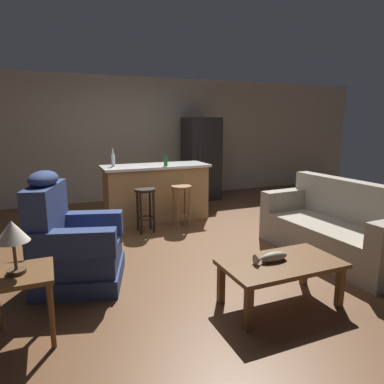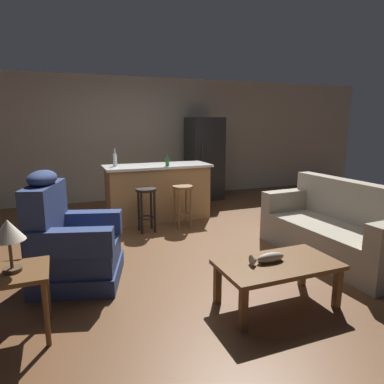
% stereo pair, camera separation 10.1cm
% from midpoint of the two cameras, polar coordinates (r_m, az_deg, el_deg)
% --- Properties ---
extents(ground_plane, '(12.00, 12.00, 0.00)m').
position_cam_midpoint_polar(ground_plane, '(4.85, -1.79, -8.55)').
color(ground_plane, brown).
extents(back_wall, '(12.00, 0.05, 2.60)m').
position_cam_midpoint_polar(back_wall, '(7.56, -10.49, 8.65)').
color(back_wall, '#A89E89').
rests_on(back_wall, ground_plane).
extents(coffee_table, '(1.10, 0.60, 0.42)m').
position_cam_midpoint_polar(coffee_table, '(3.30, 13.73, -12.11)').
color(coffee_table, brown).
rests_on(coffee_table, ground_plane).
extents(fish_figurine, '(0.34, 0.10, 0.10)m').
position_cam_midpoint_polar(fish_figurine, '(3.24, 12.14, -10.63)').
color(fish_figurine, '#4C3823').
rests_on(fish_figurine, coffee_table).
extents(couch, '(0.93, 1.94, 0.94)m').
position_cam_midpoint_polar(couch, '(4.69, 22.41, -5.78)').
color(couch, '#9E937F').
rests_on(couch, ground_plane).
extents(recliner_near_lamp, '(1.04, 1.04, 1.20)m').
position_cam_midpoint_polar(recliner_near_lamp, '(3.82, -20.21, -8.24)').
color(recliner_near_lamp, navy).
rests_on(recliner_near_lamp, ground_plane).
extents(end_table, '(0.48, 0.48, 0.56)m').
position_cam_midpoint_polar(end_table, '(3.02, -27.55, -13.52)').
color(end_table, brown).
rests_on(end_table, ground_plane).
extents(table_lamp, '(0.24, 0.24, 0.41)m').
position_cam_midpoint_polar(table_lamp, '(2.87, -28.66, -6.15)').
color(table_lamp, '#4C3823').
rests_on(table_lamp, end_table).
extents(kitchen_island, '(1.80, 0.70, 0.95)m').
position_cam_midpoint_polar(kitchen_island, '(5.95, -6.49, 0.00)').
color(kitchen_island, '#AD7F4C').
rests_on(kitchen_island, ground_plane).
extents(bar_stool_left, '(0.32, 0.32, 0.68)m').
position_cam_midpoint_polar(bar_stool_left, '(5.27, -8.33, -1.66)').
color(bar_stool_left, black).
rests_on(bar_stool_left, ground_plane).
extents(bar_stool_right, '(0.32, 0.32, 0.68)m').
position_cam_midpoint_polar(bar_stool_right, '(5.44, -2.30, -1.12)').
color(bar_stool_right, olive).
rests_on(bar_stool_right, ground_plane).
extents(refrigerator, '(0.70, 0.69, 1.76)m').
position_cam_midpoint_polar(refrigerator, '(7.48, 1.16, 5.59)').
color(refrigerator, black).
rests_on(refrigerator, ground_plane).
extents(bottle_tall_green, '(0.06, 0.06, 0.21)m').
position_cam_midpoint_polar(bottle_tall_green, '(5.69, -4.91, 5.12)').
color(bottle_tall_green, '#2D6B38').
rests_on(bottle_tall_green, kitchen_island).
extents(bottle_short_amber, '(0.06, 0.06, 0.29)m').
position_cam_midpoint_polar(bottle_short_amber, '(5.78, -13.51, 5.25)').
color(bottle_short_amber, silver).
rests_on(bottle_short_amber, kitchen_island).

